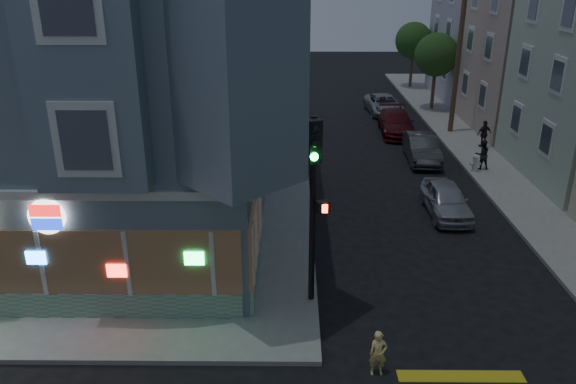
{
  "coord_description": "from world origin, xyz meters",
  "views": [
    {
      "loc": [
        2.22,
        -9.82,
        9.66
      ],
      "look_at": [
        2.07,
        6.8,
        2.96
      ],
      "focal_mm": 35.0,
      "sensor_mm": 36.0,
      "label": 1
    }
  ],
  "objects_px": {
    "street_tree_far": "(414,41)",
    "parked_car_b": "(422,148)",
    "pedestrian_a": "(482,155)",
    "running_child": "(378,353)",
    "traffic_signal": "(314,182)",
    "street_tree_near": "(436,55)",
    "pedestrian_b": "(484,134)",
    "fire_hydrant": "(475,162)",
    "utility_pole": "(458,55)",
    "parked_car_d": "(384,104)",
    "parked_car_a": "(446,200)",
    "parked_car_c": "(396,123)"
  },
  "relations": [
    {
      "from": "street_tree_far",
      "to": "parked_car_b",
      "type": "xyz_separation_m",
      "value": [
        -3.13,
        -19.34,
        -3.22
      ]
    },
    {
      "from": "pedestrian_a",
      "to": "parked_car_b",
      "type": "distance_m",
      "value": 3.14
    },
    {
      "from": "street_tree_near",
      "to": "street_tree_far",
      "type": "bearing_deg",
      "value": 90.0
    },
    {
      "from": "parked_car_b",
      "to": "running_child",
      "type": "bearing_deg",
      "value": -102.91
    },
    {
      "from": "pedestrian_a",
      "to": "parked_car_b",
      "type": "bearing_deg",
      "value": -37.16
    },
    {
      "from": "pedestrian_b",
      "to": "parked_car_b",
      "type": "distance_m",
      "value": 4.46
    },
    {
      "from": "running_child",
      "to": "pedestrian_a",
      "type": "bearing_deg",
      "value": 59.35
    },
    {
      "from": "running_child",
      "to": "parked_car_a",
      "type": "distance_m",
      "value": 10.81
    },
    {
      "from": "parked_car_c",
      "to": "parked_car_d",
      "type": "xyz_separation_m",
      "value": [
        0.0,
        5.2,
        -0.05
      ]
    },
    {
      "from": "street_tree_near",
      "to": "parked_car_b",
      "type": "bearing_deg",
      "value": -105.46
    },
    {
      "from": "pedestrian_a",
      "to": "parked_car_d",
      "type": "relative_size",
      "value": 0.32
    },
    {
      "from": "street_tree_near",
      "to": "parked_car_b",
      "type": "height_order",
      "value": "street_tree_near"
    },
    {
      "from": "traffic_signal",
      "to": "fire_hydrant",
      "type": "relative_size",
      "value": 6.52
    },
    {
      "from": "parked_car_d",
      "to": "running_child",
      "type": "bearing_deg",
      "value": -102.76
    },
    {
      "from": "fire_hydrant",
      "to": "running_child",
      "type": "bearing_deg",
      "value": -114.94
    },
    {
      "from": "pedestrian_b",
      "to": "utility_pole",
      "type": "bearing_deg",
      "value": -89.99
    },
    {
      "from": "traffic_signal",
      "to": "street_tree_near",
      "type": "bearing_deg",
      "value": 47.74
    },
    {
      "from": "pedestrian_b",
      "to": "fire_hydrant",
      "type": "relative_size",
      "value": 1.71
    },
    {
      "from": "running_child",
      "to": "fire_hydrant",
      "type": "xyz_separation_m",
      "value": [
        6.91,
        14.86,
        -0.01
      ]
    },
    {
      "from": "pedestrian_b",
      "to": "parked_car_c",
      "type": "distance_m",
      "value": 5.39
    },
    {
      "from": "parked_car_b",
      "to": "parked_car_c",
      "type": "height_order",
      "value": "parked_car_b"
    },
    {
      "from": "parked_car_a",
      "to": "parked_car_d",
      "type": "bearing_deg",
      "value": 89.67
    },
    {
      "from": "street_tree_far",
      "to": "running_child",
      "type": "distance_m",
      "value": 37.23
    },
    {
      "from": "running_child",
      "to": "street_tree_near",
      "type": "bearing_deg",
      "value": 69.57
    },
    {
      "from": "running_child",
      "to": "utility_pole",
      "type": "bearing_deg",
      "value": 66.14
    },
    {
      "from": "pedestrian_b",
      "to": "parked_car_b",
      "type": "relative_size",
      "value": 0.35
    },
    {
      "from": "pedestrian_b",
      "to": "fire_hydrant",
      "type": "bearing_deg",
      "value": 50.57
    },
    {
      "from": "utility_pole",
      "to": "fire_hydrant",
      "type": "height_order",
      "value": "utility_pole"
    },
    {
      "from": "street_tree_near",
      "to": "traffic_signal",
      "type": "distance_m",
      "value": 26.84
    },
    {
      "from": "running_child",
      "to": "fire_hydrant",
      "type": "relative_size",
      "value": 1.41
    },
    {
      "from": "pedestrian_b",
      "to": "street_tree_far",
      "type": "bearing_deg",
      "value": -104.45
    },
    {
      "from": "parked_car_d",
      "to": "parked_car_b",
      "type": "bearing_deg",
      "value": -91.43
    },
    {
      "from": "pedestrian_a",
      "to": "parked_car_c",
      "type": "distance_m",
      "value": 7.55
    },
    {
      "from": "street_tree_far",
      "to": "parked_car_c",
      "type": "height_order",
      "value": "street_tree_far"
    },
    {
      "from": "running_child",
      "to": "parked_car_a",
      "type": "relative_size",
      "value": 0.32
    },
    {
      "from": "parked_car_a",
      "to": "pedestrian_a",
      "type": "bearing_deg",
      "value": 59.15
    },
    {
      "from": "street_tree_far",
      "to": "pedestrian_b",
      "type": "distance_m",
      "value": 17.53
    },
    {
      "from": "street_tree_far",
      "to": "parked_car_d",
      "type": "relative_size",
      "value": 1.14
    },
    {
      "from": "running_child",
      "to": "parked_car_b",
      "type": "bearing_deg",
      "value": 69.57
    },
    {
      "from": "utility_pole",
      "to": "running_child",
      "type": "relative_size",
      "value": 7.25
    },
    {
      "from": "street_tree_far",
      "to": "pedestrian_a",
      "type": "bearing_deg",
      "value": -91.32
    },
    {
      "from": "pedestrian_a",
      "to": "parked_car_d",
      "type": "distance_m",
      "value": 12.47
    },
    {
      "from": "utility_pole",
      "to": "parked_car_a",
      "type": "relative_size",
      "value": 2.31
    },
    {
      "from": "street_tree_far",
      "to": "parked_car_b",
      "type": "bearing_deg",
      "value": -99.21
    },
    {
      "from": "running_child",
      "to": "parked_car_a",
      "type": "height_order",
      "value": "parked_car_a"
    },
    {
      "from": "street_tree_far",
      "to": "parked_car_b",
      "type": "distance_m",
      "value": 19.85
    },
    {
      "from": "parked_car_d",
      "to": "parked_car_c",
      "type": "bearing_deg",
      "value": -93.99
    },
    {
      "from": "pedestrian_a",
      "to": "traffic_signal",
      "type": "relative_size",
      "value": 0.26
    },
    {
      "from": "fire_hydrant",
      "to": "pedestrian_a",
      "type": "bearing_deg",
      "value": 42.39
    },
    {
      "from": "parked_car_d",
      "to": "traffic_signal",
      "type": "height_order",
      "value": "traffic_signal"
    }
  ]
}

